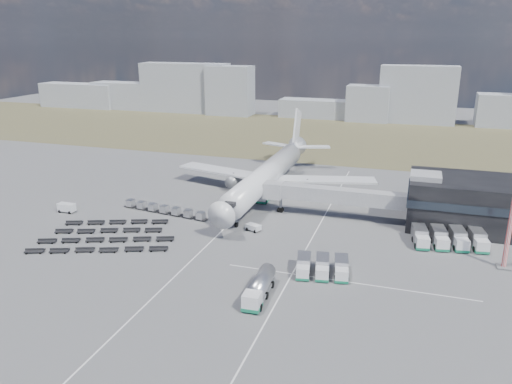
% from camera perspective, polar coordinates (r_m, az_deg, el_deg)
% --- Properties ---
extents(ground, '(420.00, 420.00, 0.00)m').
position_cam_1_polar(ground, '(94.81, -4.13, -5.89)').
color(ground, '#565659').
rests_on(ground, ground).
extents(grass_strip, '(420.00, 90.00, 0.01)m').
position_cam_1_polar(grass_strip, '(196.95, 7.96, 6.35)').
color(grass_strip, brown).
rests_on(grass_strip, ground).
extents(lane_markings, '(47.12, 110.00, 0.01)m').
position_cam_1_polar(lane_markings, '(94.48, 2.09, -5.94)').
color(lane_markings, silver).
rests_on(lane_markings, ground).
extents(terminal, '(30.40, 16.40, 11.00)m').
position_cam_1_polar(terminal, '(110.28, 24.69, -1.19)').
color(terminal, black).
rests_on(terminal, ground).
extents(jet_bridge, '(30.30, 3.80, 7.05)m').
position_cam_1_polar(jet_bridge, '(107.40, 7.83, -0.29)').
color(jet_bridge, '#939399').
rests_on(jet_bridge, ground).
extents(airliner, '(51.59, 64.53, 17.62)m').
position_cam_1_polar(airliner, '(121.97, 1.50, 2.16)').
color(airliner, silver).
rests_on(airliner, ground).
extents(skyline, '(311.69, 16.72, 25.10)m').
position_cam_1_polar(skyline, '(238.27, 7.07, 10.71)').
color(skyline, '#979CA5').
rests_on(skyline, ground).
extents(fuel_tanker, '(2.99, 10.39, 3.33)m').
position_cam_1_polar(fuel_tanker, '(75.66, 0.38, -10.84)').
color(fuel_tanker, silver).
rests_on(fuel_tanker, ground).
extents(pushback_tug, '(3.35, 2.67, 1.36)m').
position_cam_1_polar(pushback_tug, '(100.20, -0.30, -4.10)').
color(pushback_tug, silver).
rests_on(pushback_tug, ground).
extents(utility_van, '(3.82, 1.75, 2.07)m').
position_cam_1_polar(utility_van, '(118.06, -20.83, -1.71)').
color(utility_van, silver).
rests_on(utility_van, ground).
extents(catering_truck, '(2.51, 6.07, 2.78)m').
position_cam_1_polar(catering_truck, '(117.98, 0.97, -0.34)').
color(catering_truck, silver).
rests_on(catering_truck, ground).
extents(service_trucks_near, '(9.27, 7.61, 2.53)m').
position_cam_1_polar(service_trucks_near, '(83.15, 7.59, -8.47)').
color(service_trucks_near, silver).
rests_on(service_trucks_near, ground).
extents(service_trucks_far, '(13.72, 9.07, 2.83)m').
position_cam_1_polar(service_trucks_far, '(99.69, 21.19, -4.94)').
color(service_trucks_far, silver).
rests_on(service_trucks_far, ground).
extents(uld_row, '(21.33, 4.60, 1.65)m').
position_cam_1_polar(uld_row, '(111.40, -10.43, -1.97)').
color(uld_row, black).
rests_on(uld_row, ground).
extents(baggage_dollies, '(28.44, 23.31, 0.80)m').
position_cam_1_polar(baggage_dollies, '(101.51, -16.82, -4.77)').
color(baggage_dollies, black).
rests_on(baggage_dollies, ground).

